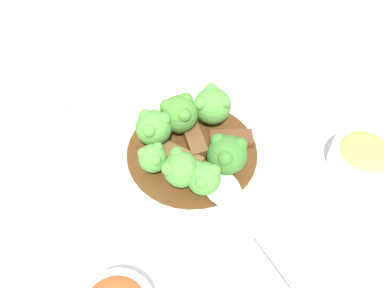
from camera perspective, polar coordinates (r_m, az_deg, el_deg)
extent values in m
plane|color=silver|center=(0.66, 0.00, -1.78)|extent=(4.00, 4.00, 0.00)
cylinder|color=white|center=(0.66, 0.00, -1.43)|extent=(0.31, 0.31, 0.01)
torus|color=white|center=(0.65, 0.00, -1.07)|extent=(0.31, 0.31, 0.01)
cylinder|color=#4C2D14|center=(0.65, 0.00, -1.02)|extent=(0.19, 0.19, 0.00)
cube|color=#56331E|center=(0.66, 5.02, 0.76)|extent=(0.04, 0.07, 0.01)
cube|color=brown|center=(0.63, -1.77, -2.07)|extent=(0.06, 0.07, 0.01)
cube|color=brown|center=(0.65, 0.20, 0.58)|extent=(0.06, 0.05, 0.01)
cylinder|color=#7FA84C|center=(0.65, -4.75, 0.51)|extent=(0.02, 0.02, 0.02)
sphere|color=#4C8E38|center=(0.63, -4.91, 2.00)|extent=(0.05, 0.05, 0.05)
sphere|color=#4C8E38|center=(0.61, -5.43, 1.72)|extent=(0.02, 0.02, 0.02)
sphere|color=#4C8E38|center=(0.62, -3.59, 3.13)|extent=(0.02, 0.02, 0.02)
sphere|color=#4C8E38|center=(0.63, -5.98, 3.58)|extent=(0.02, 0.02, 0.02)
cylinder|color=#7FA84C|center=(0.67, -1.58, 2.31)|extent=(0.02, 0.02, 0.01)
sphere|color=#427F2D|center=(0.65, -1.63, 3.84)|extent=(0.05, 0.05, 0.05)
sphere|color=#427F2D|center=(0.63, -1.00, 3.70)|extent=(0.02, 0.02, 0.02)
sphere|color=#427F2D|center=(0.64, -0.80, 5.66)|extent=(0.02, 0.02, 0.02)
sphere|color=#427F2D|center=(0.64, -3.19, 4.80)|extent=(0.02, 0.02, 0.02)
cylinder|color=#8EB756|center=(0.68, 2.53, 3.44)|extent=(0.02, 0.02, 0.01)
sphere|color=#4C8E38|center=(0.66, 2.60, 4.88)|extent=(0.06, 0.06, 0.06)
sphere|color=#4C8E38|center=(0.65, 4.06, 5.32)|extent=(0.02, 0.02, 0.02)
sphere|color=#4C8E38|center=(0.66, 2.45, 6.85)|extent=(0.02, 0.02, 0.02)
sphere|color=#4C8E38|center=(0.64, 1.44, 5.12)|extent=(0.02, 0.02, 0.02)
cylinder|color=#7FA84C|center=(0.61, 1.46, -5.43)|extent=(0.02, 0.02, 0.01)
sphere|color=#4C8E38|center=(0.59, 1.50, -4.38)|extent=(0.05, 0.05, 0.05)
sphere|color=#4C8E38|center=(0.58, 2.84, -3.38)|extent=(0.02, 0.02, 0.02)
sphere|color=#4C8E38|center=(0.59, 0.51, -2.92)|extent=(0.02, 0.02, 0.02)
sphere|color=#4C8E38|center=(0.57, 1.21, -4.85)|extent=(0.02, 0.02, 0.02)
cylinder|color=#8EB756|center=(0.63, -4.87, -2.85)|extent=(0.01, 0.01, 0.01)
sphere|color=#4C8E38|center=(0.61, -4.99, -1.82)|extent=(0.04, 0.04, 0.04)
sphere|color=#4C8E38|center=(0.61, -4.37, -0.43)|extent=(0.02, 0.02, 0.02)
sphere|color=#4C8E38|center=(0.61, -6.23, -1.15)|extent=(0.02, 0.02, 0.02)
sphere|color=#4C8E38|center=(0.60, -4.59, -2.07)|extent=(0.02, 0.02, 0.02)
cylinder|color=#7FA84C|center=(0.61, -1.73, -4.49)|extent=(0.02, 0.02, 0.02)
sphere|color=#4C8E38|center=(0.59, -1.79, -3.15)|extent=(0.05, 0.05, 0.05)
sphere|color=#4C8E38|center=(0.59, -1.96, -1.23)|extent=(0.02, 0.02, 0.02)
sphere|color=#4C8E38|center=(0.57, -3.03, -3.14)|extent=(0.02, 0.02, 0.02)
sphere|color=#4C8E38|center=(0.58, -0.46, -2.90)|extent=(0.02, 0.02, 0.02)
cylinder|color=#7FA84C|center=(0.63, 4.32, -2.70)|extent=(0.02, 0.02, 0.01)
sphere|color=#387028|center=(0.61, 4.46, -1.34)|extent=(0.06, 0.06, 0.06)
sphere|color=#387028|center=(0.60, 3.32, 0.40)|extent=(0.02, 0.02, 0.02)
sphere|color=#387028|center=(0.59, 4.25, -1.79)|extent=(0.02, 0.02, 0.02)
sphere|color=#387028|center=(0.60, 6.09, -0.11)|extent=(0.02, 0.02, 0.02)
ellipsoid|color=silver|center=(0.61, 3.72, -5.42)|extent=(0.08, 0.08, 0.01)
cylinder|color=silver|center=(0.57, 9.81, -13.51)|extent=(0.11, 0.11, 0.01)
cylinder|color=white|center=(0.70, 20.41, -2.51)|extent=(0.05, 0.05, 0.01)
cylinder|color=white|center=(0.69, 20.73, -1.85)|extent=(0.09, 0.09, 0.03)
torus|color=white|center=(0.67, 21.13, -1.03)|extent=(0.09, 0.09, 0.01)
ellipsoid|color=tan|center=(0.67, 21.18, -0.91)|extent=(0.07, 0.07, 0.02)
cylinder|color=white|center=(0.74, -17.63, 3.46)|extent=(0.07, 0.07, 0.01)
torus|color=white|center=(0.74, -17.73, 3.71)|extent=(0.07, 0.07, 0.01)
cube|color=silver|center=(0.83, -5.84, 11.93)|extent=(0.14, 0.11, 0.01)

